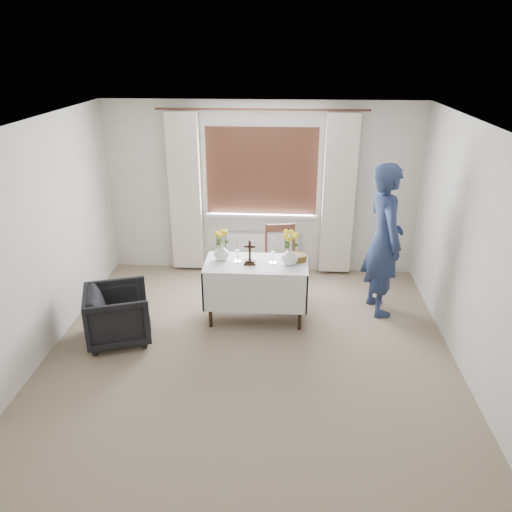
{
  "coord_description": "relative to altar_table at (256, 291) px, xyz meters",
  "views": [
    {
      "loc": [
        0.37,
        -4.49,
        3.2
      ],
      "look_at": [
        0.03,
        0.78,
        0.94
      ],
      "focal_mm": 35.0,
      "sensor_mm": 36.0,
      "label": 1
    }
  ],
  "objects": [
    {
      "name": "person",
      "position": [
        1.55,
        0.33,
        0.58
      ],
      "size": [
        0.6,
        0.78,
        1.93
      ],
      "primitive_type": "imported",
      "rotation": [
        0.0,
        0.0,
        1.77
      ],
      "color": "navy",
      "rests_on": "ground"
    },
    {
      "name": "wicker_basket",
      "position": [
        0.5,
        0.12,
        0.42
      ],
      "size": [
        0.23,
        0.23,
        0.08
      ],
      "primitive_type": "cylinder",
      "rotation": [
        0.0,
        0.0,
        0.07
      ],
      "color": "brown",
      "rests_on": "altar_table"
    },
    {
      "name": "flower_vase_left",
      "position": [
        -0.43,
        0.08,
        0.48
      ],
      "size": [
        0.21,
        0.21,
        0.2
      ],
      "primitive_type": "imported",
      "rotation": [
        0.0,
        0.0,
        0.12
      ],
      "color": "white",
      "rests_on": "altar_table"
    },
    {
      "name": "armchair",
      "position": [
        -1.55,
        -0.58,
        -0.06
      ],
      "size": [
        0.9,
        0.89,
        0.65
      ],
      "primitive_type": "imported",
      "rotation": [
        0.0,
        0.0,
        1.9
      ],
      "color": "black",
      "rests_on": "ground"
    },
    {
      "name": "candlestick_right",
      "position": [
        0.2,
        0.0,
        0.54
      ],
      "size": [
        0.12,
        0.12,
        0.31
      ],
      "primitive_type": null,
      "rotation": [
        0.0,
        0.0,
        -0.42
      ],
      "color": "silver",
      "rests_on": "altar_table"
    },
    {
      "name": "altar_table",
      "position": [
        0.0,
        0.0,
        0.0
      ],
      "size": [
        1.24,
        0.64,
        0.76
      ],
      "primitive_type": "cube",
      "color": "white",
      "rests_on": "ground"
    },
    {
      "name": "candlestick_left",
      "position": [
        -0.23,
        0.02,
        0.54
      ],
      "size": [
        0.09,
        0.09,
        0.31
      ],
      "primitive_type": null,
      "rotation": [
        0.0,
        0.0,
        -0.03
      ],
      "color": "silver",
      "rests_on": "altar_table"
    },
    {
      "name": "radiator",
      "position": [
        -0.02,
        1.44,
        -0.08
      ],
      "size": [
        1.1,
        0.1,
        0.6
      ],
      "primitive_type": "cube",
      "color": "silver",
      "rests_on": "ground"
    },
    {
      "name": "wooden_chair",
      "position": [
        0.3,
        0.71,
        0.1
      ],
      "size": [
        0.51,
        0.51,
        0.95
      ],
      "primitive_type": null,
      "rotation": [
        0.0,
        0.0,
        0.17
      ],
      "color": "#502B1B",
      "rests_on": "ground"
    },
    {
      "name": "wooden_cross",
      "position": [
        -0.07,
        -0.04,
        0.53
      ],
      "size": [
        0.14,
        0.1,
        0.3
      ],
      "primitive_type": null,
      "rotation": [
        0.0,
        0.0,
        -0.02
      ],
      "color": "black",
      "rests_on": "altar_table"
    },
    {
      "name": "flower_vase_right",
      "position": [
        0.4,
        -0.01,
        0.49
      ],
      "size": [
        0.21,
        0.21,
        0.22
      ],
      "primitive_type": "imported",
      "rotation": [
        0.0,
        0.0,
        -0.0
      ],
      "color": "white",
      "rests_on": "altar_table"
    },
    {
      "name": "ground",
      "position": [
        -0.02,
        -0.98,
        -0.38
      ],
      "size": [
        5.0,
        5.0,
        0.0
      ],
      "primitive_type": "plane",
      "color": "gray",
      "rests_on": "ground"
    }
  ]
}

